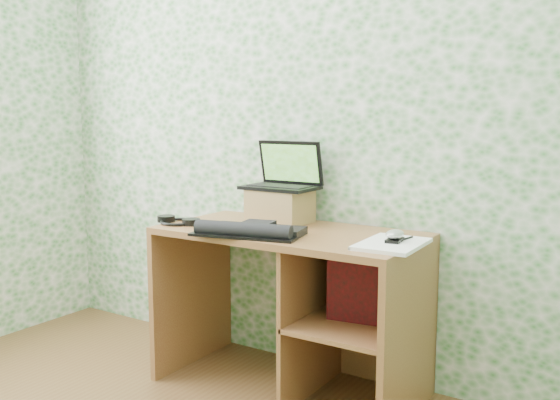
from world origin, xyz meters
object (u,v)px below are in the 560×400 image
Objects in this scene: desk at (307,289)px; riser at (280,206)px; laptop at (284,177)px; notepad at (392,244)px; keyboard at (251,230)px.

riser is at bearing 152.47° from desk.
laptop is (-0.00, 0.04, 0.14)m from riser.
laptop reaches higher than riser.
laptop is at bearing 90.00° from riser.
riser reaches higher than desk.
desk is 4.42× the size of riser.
notepad is at bearing -11.76° from desk.
laptop is at bearing 157.70° from notepad.
desk is at bearing -27.53° from riser.
riser reaches higher than keyboard.
keyboard is 1.46× the size of notepad.
keyboard is (0.06, -0.34, -0.06)m from riser.
notepad is at bearing -17.34° from riser.
desk is 0.56m from laptop.
laptop reaches higher than notepad.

